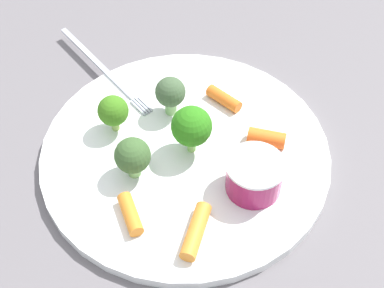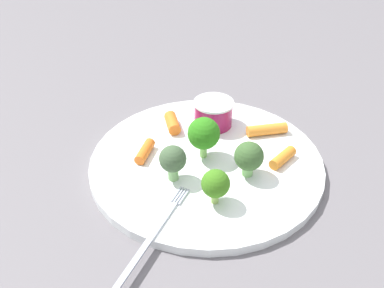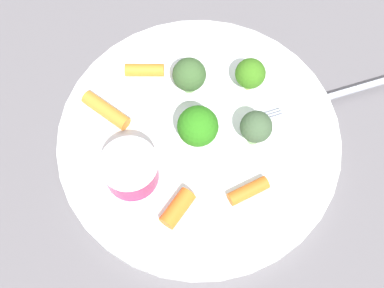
{
  "view_description": "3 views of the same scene",
  "coord_description": "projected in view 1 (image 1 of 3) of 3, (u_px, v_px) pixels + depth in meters",
  "views": [
    {
      "loc": [
        -0.03,
        -0.37,
        0.47
      ],
      "look_at": [
        0.01,
        -0.0,
        0.03
      ],
      "focal_mm": 51.97,
      "sensor_mm": 36.0,
      "label": 1
    },
    {
      "loc": [
        -0.36,
        0.26,
        0.36
      ],
      "look_at": [
        0.02,
        0.01,
        0.03
      ],
      "focal_mm": 39.91,
      "sensor_mm": 36.0,
      "label": 2
    },
    {
      "loc": [
        0.22,
        0.05,
        0.5
      ],
      "look_at": [
        0.02,
        -0.0,
        0.02
      ],
      "focal_mm": 46.64,
      "sensor_mm": 36.0,
      "label": 3
    }
  ],
  "objects": [
    {
      "name": "broccoli_floret_3",
      "position": [
        170.0,
        93.0,
        0.61
      ],
      "size": [
        0.03,
        0.03,
        0.05
      ],
      "color": "#84BB70",
      "rests_on": "plate"
    },
    {
      "name": "ground_plane",
      "position": [
        185.0,
        157.0,
        0.6
      ],
      "size": [
        2.4,
        2.4,
        0.0
      ],
      "primitive_type": "plane",
      "color": "slate"
    },
    {
      "name": "broccoli_floret_1",
      "position": [
        133.0,
        156.0,
        0.55
      ],
      "size": [
        0.04,
        0.04,
        0.05
      ],
      "color": "#84C16E",
      "rests_on": "plate"
    },
    {
      "name": "plate",
      "position": [
        185.0,
        153.0,
        0.6
      ],
      "size": [
        0.31,
        0.31,
        0.01
      ],
      "primitive_type": "cylinder",
      "color": "white",
      "rests_on": "ground_plane"
    },
    {
      "name": "carrot_stick_0",
      "position": [
        224.0,
        99.0,
        0.63
      ],
      "size": [
        0.04,
        0.04,
        0.01
      ],
      "primitive_type": "cylinder",
      "rotation": [
        1.57,
        0.0,
        3.87
      ],
      "color": "orange",
      "rests_on": "plate"
    },
    {
      "name": "fork",
      "position": [
        105.0,
        70.0,
        0.67
      ],
      "size": [
        0.11,
        0.17,
        0.0
      ],
      "color": "#AFB5C4",
      "rests_on": "plate"
    },
    {
      "name": "broccoli_floret_2",
      "position": [
        191.0,
        124.0,
        0.57
      ],
      "size": [
        0.04,
        0.04,
        0.06
      ],
      "color": "#89C462",
      "rests_on": "plate"
    },
    {
      "name": "sauce_cup",
      "position": [
        254.0,
        176.0,
        0.55
      ],
      "size": [
        0.06,
        0.06,
        0.04
      ],
      "color": "#90184C",
      "rests_on": "plate"
    },
    {
      "name": "carrot_stick_2",
      "position": [
        130.0,
        214.0,
        0.53
      ],
      "size": [
        0.02,
        0.05,
        0.01
      ],
      "primitive_type": "cylinder",
      "rotation": [
        1.57,
        0.0,
        0.25
      ],
      "color": "orange",
      "rests_on": "plate"
    },
    {
      "name": "carrot_stick_3",
      "position": [
        266.0,
        135.0,
        0.59
      ],
      "size": [
        0.04,
        0.03,
        0.02
      ],
      "primitive_type": "cylinder",
      "rotation": [
        1.57,
        0.0,
        4.36
      ],
      "color": "orange",
      "rests_on": "plate"
    },
    {
      "name": "broccoli_floret_0",
      "position": [
        113.0,
        111.0,
        0.59
      ],
      "size": [
        0.03,
        0.03,
        0.05
      ],
      "color": "#91BA56",
      "rests_on": "plate"
    },
    {
      "name": "carrot_stick_1",
      "position": [
        198.0,
        231.0,
        0.52
      ],
      "size": [
        0.04,
        0.06,
        0.02
      ],
      "primitive_type": "cylinder",
      "rotation": [
        1.57,
        0.0,
        2.75
      ],
      "color": "orange",
      "rests_on": "plate"
    }
  ]
}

